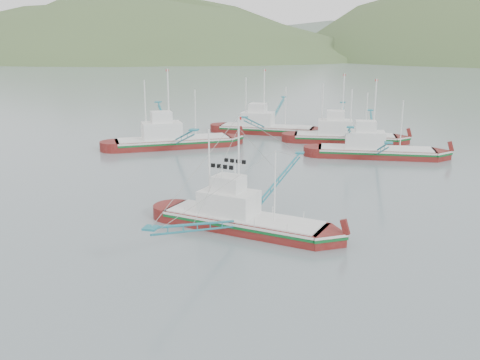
% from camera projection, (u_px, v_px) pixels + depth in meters
% --- Properties ---
extents(ground, '(1200.00, 1200.00, 0.00)m').
position_uv_depth(ground, '(221.00, 239.00, 41.40)').
color(ground, slate).
rests_on(ground, ground).
extents(main_boat, '(14.02, 24.20, 9.94)m').
position_uv_depth(main_boat, '(242.00, 208.00, 43.11)').
color(main_boat, '#5E110E').
rests_on(main_boat, ground).
extents(bg_boat_right, '(15.19, 26.95, 10.93)m').
position_uv_depth(bg_boat_right, '(375.00, 146.00, 69.68)').
color(bg_boat_right, '#5E110E').
rests_on(bg_boat_right, ground).
extents(bg_boat_left, '(19.65, 27.05, 11.91)m').
position_uv_depth(bg_boat_left, '(172.00, 130.00, 75.76)').
color(bg_boat_left, '#5E110E').
rests_on(bg_boat_left, ground).
extents(bg_boat_far, '(15.39, 27.69, 11.20)m').
position_uv_depth(bg_boat_far, '(265.00, 124.00, 87.28)').
color(bg_boat_far, '#5E110E').
rests_on(bg_boat_far, ground).
extents(bg_boat_extra, '(15.22, 26.93, 10.93)m').
position_uv_depth(bg_boat_extra, '(343.00, 132.00, 79.63)').
color(bg_boat_extra, '#5E110E').
rests_on(bg_boat_extra, ground).
extents(headland_left, '(448.00, 308.00, 210.00)m').
position_uv_depth(headland_left, '(130.00, 59.00, 421.64)').
color(headland_left, '#445C2F').
rests_on(headland_left, ground).
extents(ridge_distant, '(960.00, 400.00, 240.00)m').
position_uv_depth(ridge_distant, '(398.00, 54.00, 558.86)').
color(ridge_distant, slate).
rests_on(ridge_distant, ground).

